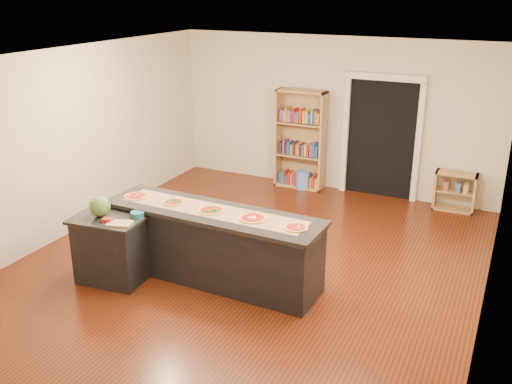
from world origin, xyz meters
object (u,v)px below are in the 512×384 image
at_px(low_shelf, 455,191).
at_px(waste_bin, 303,180).
at_px(kitchen_island, 213,245).
at_px(side_counter, 111,248).
at_px(bookshelf, 300,140).
at_px(watermelon, 100,206).

relative_size(low_shelf, waste_bin, 1.88).
distance_m(kitchen_island, low_shelf, 4.61).
bearing_deg(side_counter, low_shelf, 44.47).
bearing_deg(side_counter, bookshelf, 73.04).
bearing_deg(watermelon, kitchen_island, 25.27).
bearing_deg(kitchen_island, waste_bin, 94.80).
bearing_deg(waste_bin, bookshelf, 141.21).
bearing_deg(kitchen_island, watermelon, -152.97).
bearing_deg(kitchen_island, bookshelf, 96.31).
xyz_separation_m(low_shelf, waste_bin, (-2.71, -0.10, -0.16)).
height_order(low_shelf, waste_bin, low_shelf).
height_order(side_counter, watermelon, watermelon).
bearing_deg(bookshelf, watermelon, -102.26).
bearing_deg(side_counter, kitchen_island, 20.62).
bearing_deg(bookshelf, side_counter, -101.01).
distance_m(side_counter, low_shelf, 5.77).
xyz_separation_m(side_counter, low_shelf, (3.68, 4.45, -0.11)).
bearing_deg(watermelon, side_counter, 8.98).
relative_size(side_counter, waste_bin, 2.50).
height_order(waste_bin, watermelon, watermelon).
relative_size(kitchen_island, bookshelf, 1.58).
distance_m(side_counter, watermelon, 0.58).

